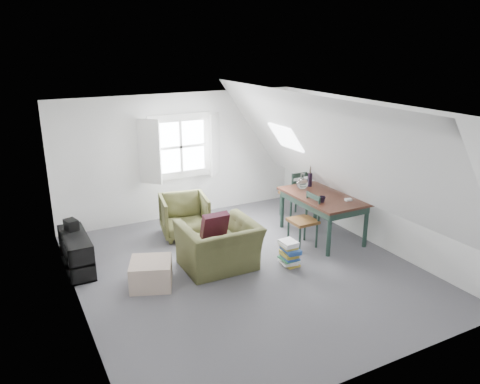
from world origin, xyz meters
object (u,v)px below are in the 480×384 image
dining_chair_far (295,193)px  dining_chair_near (305,220)px  media_shelf (77,255)px  magazine_stack (289,253)px  armchair_far (185,235)px  dining_table (323,201)px  ottoman (151,273)px  armchair_near (219,268)px

dining_chair_far → dining_chair_near: size_ratio=1.07×
media_shelf → dining_chair_far: bearing=0.4°
magazine_stack → armchair_far: bearing=118.7°
armchair_far → dining_table: 2.62m
ottoman → dining_table: dining_table is taller
dining_chair_near → media_shelf: (-3.70, 0.90, -0.23)m
armchair_near → media_shelf: size_ratio=1.03×
media_shelf → magazine_stack: bearing=-28.8°
armchair_far → magazine_stack: size_ratio=2.05×
media_shelf → armchair_far: bearing=10.1°
media_shelf → magazine_stack: size_ratio=2.72×
dining_table → media_shelf: 4.29m
armchair_near → armchair_far: (-0.00, 1.48, 0.00)m
dining_chair_near → magazine_stack: bearing=-35.1°
armchair_near → dining_table: size_ratio=0.72×
armchair_near → armchair_far: armchair_far is taller
armchair_far → media_shelf: (-2.00, -0.50, 0.26)m
dining_table → dining_chair_far: bearing=84.9°
media_shelf → ottoman: bearing=-53.4°
armchair_near → ottoman: size_ratio=1.96×
dining_chair_far → dining_chair_near: 1.38m
ottoman → media_shelf: bearing=130.5°
media_shelf → dining_chair_near: bearing=-17.5°
magazine_stack → dining_chair_near: bearing=38.6°
ottoman → media_shelf: media_shelf is taller
ottoman → magazine_stack: (2.17, -0.39, 0.01)m
dining_table → magazine_stack: 1.44m
ottoman → dining_chair_near: (2.82, 0.13, 0.29)m
armchair_near → dining_chair_far: dining_chair_far is taller
armchair_near → dining_chair_near: size_ratio=1.25×
ottoman → dining_table: size_ratio=0.37×
dining_chair_far → media_shelf: bearing=-15.7°
armchair_far → dining_table: size_ratio=0.53×
media_shelf → magazine_stack: media_shelf is taller
armchair_far → dining_chair_far: dining_chair_far is taller
dining_chair_far → magazine_stack: bearing=33.8°
dining_chair_near → media_shelf: dining_chair_near is taller
armchair_near → media_shelf: 2.25m
dining_chair_near → media_shelf: bearing=-87.4°
dining_chair_near → magazine_stack: dining_chair_near is taller
media_shelf → magazine_stack: (3.05, -1.42, -0.05)m
ottoman → media_shelf: size_ratio=0.53×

